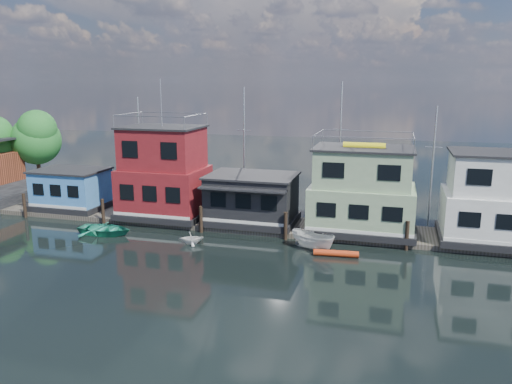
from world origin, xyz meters
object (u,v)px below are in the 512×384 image
(houseboat_blue, at_px, (72,189))
(houseboat_dark, at_px, (252,199))
(motorboat, at_px, (313,241))
(red_kayak, at_px, (336,253))
(dinghy_teal, at_px, (105,229))
(houseboat_white, at_px, (501,200))
(houseboat_green, at_px, (362,192))
(dinghy_white, at_px, (191,238))
(houseboat_red, at_px, (164,174))

(houseboat_blue, bearing_deg, houseboat_dark, -0.06)
(motorboat, bearing_deg, red_kayak, -89.41)
(red_kayak, xyz_separation_m, dinghy_teal, (-18.45, 0.11, 0.22))
(houseboat_blue, distance_m, houseboat_white, 36.52)
(houseboat_green, xyz_separation_m, dinghy_white, (-12.14, -5.73, -3.07))
(red_kayak, relative_size, dinghy_teal, 0.72)
(dinghy_white, xyz_separation_m, dinghy_teal, (-7.58, 0.31, -0.03))
(houseboat_blue, bearing_deg, motorboat, -11.15)
(houseboat_white, relative_size, dinghy_white, 4.58)
(houseboat_green, relative_size, houseboat_white, 1.00)
(dinghy_white, distance_m, dinghy_teal, 7.59)
(houseboat_green, bearing_deg, dinghy_white, -154.73)
(dinghy_teal, bearing_deg, houseboat_green, -76.50)
(houseboat_white, bearing_deg, dinghy_white, -165.49)
(houseboat_blue, bearing_deg, dinghy_white, -21.75)
(motorboat, height_order, dinghy_white, motorboat)
(houseboat_white, height_order, dinghy_white, houseboat_white)
(houseboat_green, xyz_separation_m, red_kayak, (-1.26, -5.53, -3.32))
(houseboat_white, distance_m, dinghy_teal, 30.36)
(red_kayak, xyz_separation_m, dinghy_white, (-10.87, -0.20, 0.25))
(houseboat_red, distance_m, dinghy_teal, 7.08)
(motorboat, bearing_deg, houseboat_white, -43.06)
(houseboat_red, bearing_deg, houseboat_blue, -180.00)
(houseboat_white, bearing_deg, houseboat_dark, -179.94)
(houseboat_white, distance_m, red_kayak, 12.98)
(houseboat_blue, height_order, red_kayak, houseboat_blue)
(houseboat_blue, relative_size, houseboat_red, 0.54)
(houseboat_green, distance_m, motorboat, 6.22)
(houseboat_red, height_order, houseboat_green, houseboat_red)
(houseboat_dark, bearing_deg, motorboat, -37.73)
(houseboat_blue, relative_size, red_kayak, 2.04)
(houseboat_green, height_order, houseboat_white, houseboat_green)
(houseboat_blue, bearing_deg, dinghy_teal, -38.62)
(red_kayak, relative_size, dinghy_white, 1.71)
(houseboat_red, xyz_separation_m, houseboat_dark, (8.00, -0.02, -1.69))
(houseboat_green, distance_m, dinghy_white, 13.77)
(houseboat_white, bearing_deg, motorboat, -160.52)
(houseboat_blue, xyz_separation_m, houseboat_red, (9.50, 0.00, 1.90))
(houseboat_red, distance_m, motorboat, 15.08)
(red_kayak, bearing_deg, houseboat_blue, 162.93)
(houseboat_green, bearing_deg, houseboat_white, -0.00)
(houseboat_red, xyz_separation_m, dinghy_white, (4.86, -5.73, -3.62))
(houseboat_dark, bearing_deg, houseboat_white, 0.06)
(houseboat_dark, xyz_separation_m, red_kayak, (7.74, -5.51, -2.19))
(dinghy_teal, bearing_deg, houseboat_dark, -65.12)
(red_kayak, height_order, dinghy_white, dinghy_white)
(houseboat_blue, xyz_separation_m, dinghy_teal, (6.78, -5.42, -1.75))
(motorboat, bearing_deg, houseboat_green, -6.02)
(houseboat_blue, height_order, houseboat_dark, houseboat_dark)
(houseboat_blue, height_order, motorboat, houseboat_blue)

